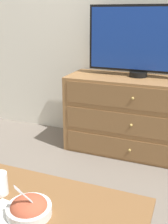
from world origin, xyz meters
The scene contains 8 objects.
ground_plane centered at (0.00, 0.00, 0.00)m, with size 12.00×12.00×0.00m, color #70665B.
wall_back centered at (0.00, 0.03, 1.30)m, with size 12.00×0.05×2.60m.
dresser centered at (0.12, -0.25, 0.34)m, with size 1.25×0.46×0.69m.
tv centered at (0.10, -0.19, 0.99)m, with size 0.89×0.15×0.59m.
coffee_table centered at (-0.04, -1.74, 0.37)m, with size 1.00×0.45×0.44m.
takeout_bowl centered at (-0.01, -1.81, 0.47)m, with size 0.18×0.18×0.16m.
drink_cup centered at (-0.20, -1.73, 0.48)m, with size 0.07×0.07×0.10m.
napkin centered at (-0.11, -1.85, 0.44)m, with size 0.16×0.16×0.00m.
Camera 1 is at (0.54, -2.60, 1.21)m, focal length 45.00 mm.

